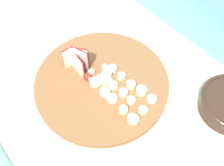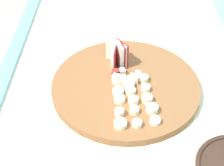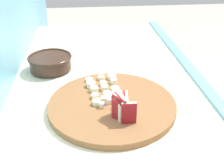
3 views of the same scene
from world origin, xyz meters
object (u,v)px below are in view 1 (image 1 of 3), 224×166
Objects in this scene: apple_wedge_fan at (78,60)px; banana_slice_rows at (123,92)px; apple_dice_pile at (100,77)px; cutting_board at (102,82)px.

banana_slice_rows is at bearing 13.45° from apple_wedge_fan.
banana_slice_rows is (0.08, 0.02, -0.00)m from apple_dice_pile.
apple_dice_pile is 0.08m from banana_slice_rows.
banana_slice_rows is (0.07, 0.02, 0.02)m from cutting_board.
apple_dice_pile is at bearing 179.16° from cutting_board.
cutting_board is at bearing 13.03° from apple_wedge_fan.
apple_wedge_fan is 0.39× the size of banana_slice_rows.
apple_wedge_fan reaches higher than banana_slice_rows.
apple_wedge_fan is at bearing -165.96° from apple_dice_pile.
apple_dice_pile reaches higher than banana_slice_rows.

